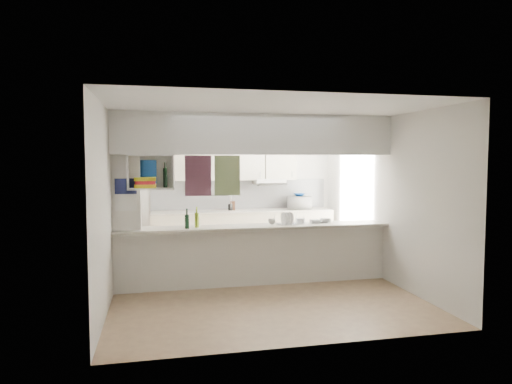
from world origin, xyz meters
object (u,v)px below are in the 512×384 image
object	(u,v)px
bowl	(299,195)
dish_rack	(289,219)
wine_bottles	(192,220)
microwave	(300,203)

from	to	relation	value
bowl	dish_rack	xyz separation A→B (m)	(-0.83, -2.09, -0.21)
bowl	wine_bottles	distance (m)	3.18
bowl	wine_bottles	world-z (taller)	bowl
wine_bottles	microwave	bearing A→B (deg)	42.26
microwave	dish_rack	bearing A→B (deg)	80.17
microwave	dish_rack	xyz separation A→B (m)	(-0.83, -2.06, -0.05)
bowl	wine_bottles	bearing A→B (deg)	-137.28
bowl	wine_bottles	size ratio (longest dim) A/B	0.71
dish_rack	wine_bottles	world-z (taller)	wine_bottles
microwave	dish_rack	distance (m)	2.22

